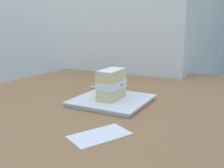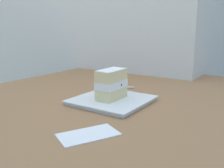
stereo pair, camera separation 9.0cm
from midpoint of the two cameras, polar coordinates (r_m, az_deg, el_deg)
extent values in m
cylinder|color=olive|center=(1.89, -1.20, -7.05)|extent=(0.07, 0.07, 0.66)
cube|color=olive|center=(0.91, -4.22, -5.56)|extent=(1.66, 1.09, 0.04)
cube|color=white|center=(0.91, 2.82, -3.90)|extent=(0.24, 0.24, 0.01)
cube|color=white|center=(0.91, 2.82, -3.42)|extent=(0.25, 0.25, 0.00)
cube|color=#EAD18C|center=(0.90, 2.72, -2.13)|extent=(0.12, 0.06, 0.04)
cube|color=white|center=(0.89, 2.74, -0.11)|extent=(0.12, 0.06, 0.03)
sphere|color=#B21923|center=(0.89, 4.86, -0.24)|extent=(0.01, 0.01, 0.01)
sphere|color=#B21923|center=(0.94, 2.55, 0.64)|extent=(0.01, 0.01, 0.01)
cube|color=#EAD18C|center=(0.89, 2.76, 1.94)|extent=(0.12, 0.06, 0.04)
cube|color=white|center=(0.88, 2.77, 3.25)|extent=(0.12, 0.06, 0.00)
cylinder|color=silver|center=(1.13, 3.69, -0.75)|extent=(0.07, 0.13, 0.01)
cube|color=silver|center=(1.14, -0.60, -0.65)|extent=(0.04, 0.04, 0.01)
cube|color=white|center=(0.65, -1.36, -11.49)|extent=(0.17, 0.14, 0.00)
cylinder|color=#452855|center=(2.16, 7.75, -2.51)|extent=(0.07, 0.07, 0.81)
cylinder|color=#452855|center=(2.15, 12.21, -2.79)|extent=(0.07, 0.07, 0.81)
cube|color=#7A3389|center=(2.08, 10.72, 16.04)|extent=(0.31, 0.48, 0.57)
camera|label=1|loc=(0.04, -87.14, 0.64)|focal=40.30mm
camera|label=2|loc=(0.04, 92.86, -0.64)|focal=40.30mm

